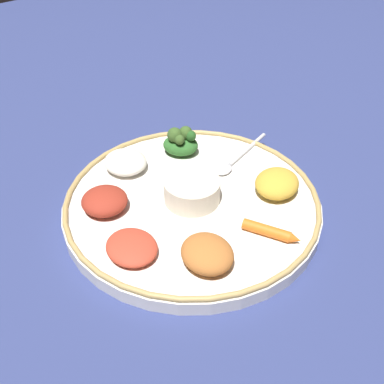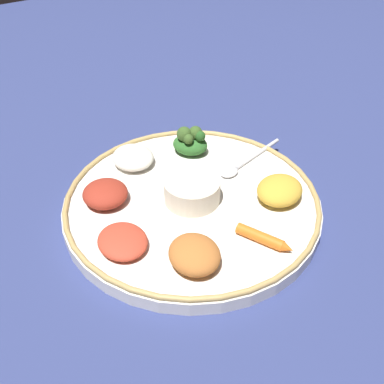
# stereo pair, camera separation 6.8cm
# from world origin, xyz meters

# --- Properties ---
(ground_plane) EXTENTS (2.40, 2.40, 0.00)m
(ground_plane) POSITION_xyz_m (0.00, 0.00, 0.00)
(ground_plane) COLOR navy
(platter) EXTENTS (0.39, 0.39, 0.02)m
(platter) POSITION_xyz_m (0.00, 0.00, 0.01)
(platter) COLOR white
(platter) RESTS_ON ground_plane
(platter_rim) EXTENTS (0.39, 0.39, 0.01)m
(platter_rim) POSITION_xyz_m (0.00, 0.00, 0.02)
(platter_rim) COLOR tan
(platter_rim) RESTS_ON platter
(center_bowl) EXTENTS (0.08, 0.08, 0.04)m
(center_bowl) POSITION_xyz_m (0.00, 0.00, 0.04)
(center_bowl) COLOR beige
(center_bowl) RESTS_ON platter
(spoon) EXTENTS (0.05, 0.15, 0.01)m
(spoon) POSITION_xyz_m (-0.03, 0.12, 0.03)
(spoon) COLOR silver
(spoon) RESTS_ON platter
(greens_pile) EXTENTS (0.08, 0.08, 0.05)m
(greens_pile) POSITION_xyz_m (-0.11, 0.07, 0.04)
(greens_pile) COLOR #2D6628
(greens_pile) RESTS_ON platter
(carrot_near_spoon) EXTENTS (0.08, 0.05, 0.02)m
(carrot_near_spoon) POSITION_xyz_m (0.13, 0.03, 0.03)
(carrot_near_spoon) COLOR orange
(carrot_near_spoon) RESTS_ON platter
(mound_chickpea) EXTENTS (0.08, 0.08, 0.03)m
(mound_chickpea) POSITION_xyz_m (0.11, -0.07, 0.04)
(mound_chickpea) COLOR #B2662D
(mound_chickpea) RESTS_ON platter
(mound_lentil_yellow) EXTENTS (0.09, 0.09, 0.03)m
(mound_lentil_yellow) POSITION_xyz_m (0.07, 0.11, 0.04)
(mound_lentil_yellow) COLOR gold
(mound_lentil_yellow) RESTS_ON platter
(mound_beet) EXTENTS (0.08, 0.08, 0.03)m
(mound_beet) POSITION_xyz_m (-0.07, -0.11, 0.04)
(mound_beet) COLOR maroon
(mound_beet) RESTS_ON platter
(mound_berbere_red) EXTENTS (0.08, 0.07, 0.02)m
(mound_berbere_red) POSITION_xyz_m (0.03, -0.13, 0.03)
(mound_berbere_red) COLOR #B73D28
(mound_berbere_red) RESTS_ON platter
(mound_rice_white) EXTENTS (0.08, 0.07, 0.03)m
(mound_rice_white) POSITION_xyz_m (-0.13, -0.03, 0.03)
(mound_rice_white) COLOR silver
(mound_rice_white) RESTS_ON platter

